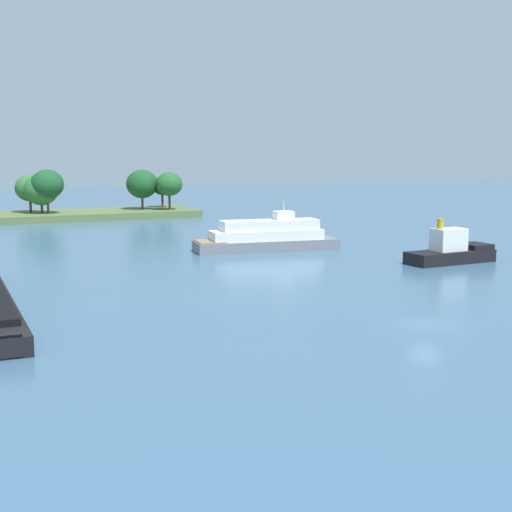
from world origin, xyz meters
The scene contains 4 objects.
ground_plane centered at (0.00, 0.00, 0.00)m, with size 400.00×400.00×0.00m, color #3D607F.
treeline_island centered at (-19.66, 95.42, 3.20)m, with size 74.25×14.91×9.30m.
tugboat centered at (21.27, 23.76, 1.36)m, with size 11.29×4.41×5.24m.
white_riverboat centered at (6.00, 41.99, 1.74)m, with size 19.29×6.78×6.47m.
Camera 1 is at (-34.14, -45.27, 13.46)m, focal length 52.11 mm.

